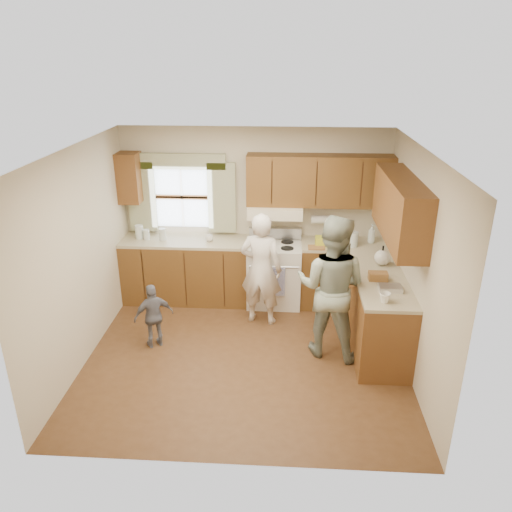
# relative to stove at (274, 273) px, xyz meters

# --- Properties ---
(room) EXTENTS (3.80, 3.80, 3.80)m
(room) POSITION_rel_stove_xyz_m (-0.30, -1.44, 0.78)
(room) COLOR #4A2D17
(room) RESTS_ON ground
(kitchen_fixtures) EXTENTS (3.80, 2.25, 2.15)m
(kitchen_fixtures) POSITION_rel_stove_xyz_m (0.31, -0.36, 0.37)
(kitchen_fixtures) COLOR #45280E
(kitchen_fixtures) RESTS_ON ground
(stove) EXTENTS (0.76, 0.67, 1.07)m
(stove) POSITION_rel_stove_xyz_m (0.00, 0.00, 0.00)
(stove) COLOR silver
(stove) RESTS_ON ground
(woman_left) EXTENTS (0.63, 0.49, 1.55)m
(woman_left) POSITION_rel_stove_xyz_m (-0.16, -0.59, 0.31)
(woman_left) COLOR silver
(woman_left) RESTS_ON ground
(woman_right) EXTENTS (1.02, 0.90, 1.76)m
(woman_right) POSITION_rel_stove_xyz_m (0.70, -1.28, 0.41)
(woman_right) COLOR #2D4737
(woman_right) RESTS_ON ground
(child) EXTENTS (0.53, 0.42, 0.84)m
(child) POSITION_rel_stove_xyz_m (-1.45, -1.28, -0.05)
(child) COLOR slate
(child) RESTS_ON ground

